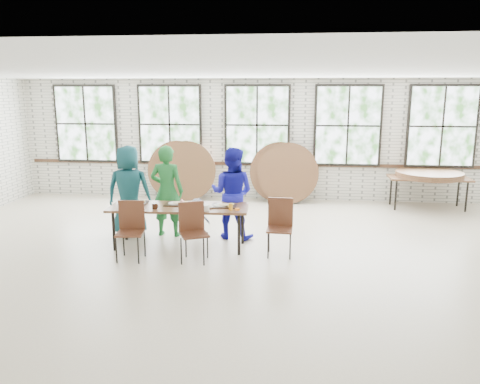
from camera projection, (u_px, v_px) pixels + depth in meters
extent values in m
plane|color=beige|center=(237.00, 260.00, 7.62)|extent=(12.00, 12.00, 0.00)
plane|color=white|center=(237.00, 70.00, 6.98)|extent=(12.00, 12.00, 0.00)
plane|color=silver|center=(257.00, 140.00, 11.67)|extent=(12.00, 0.00, 12.00)
plane|color=silver|center=(158.00, 286.00, 2.92)|extent=(12.00, 0.00, 12.00)
cube|color=#422819|center=(257.00, 164.00, 11.77)|extent=(11.80, 0.05, 0.08)
cube|color=black|center=(86.00, 124.00, 11.98)|extent=(1.62, 0.05, 1.97)
cube|color=white|center=(85.00, 124.00, 11.95)|extent=(1.50, 0.01, 1.85)
cube|color=black|center=(170.00, 124.00, 11.76)|extent=(1.62, 0.05, 1.97)
cube|color=white|center=(170.00, 124.00, 11.73)|extent=(1.50, 0.01, 1.85)
cube|color=black|center=(257.00, 125.00, 11.53)|extent=(1.62, 0.05, 1.97)
cube|color=white|center=(257.00, 125.00, 11.50)|extent=(1.50, 0.01, 1.85)
cube|color=black|center=(348.00, 126.00, 11.31)|extent=(1.62, 0.05, 1.97)
cube|color=white|center=(348.00, 126.00, 11.28)|extent=(1.50, 0.01, 1.85)
cube|color=black|center=(442.00, 126.00, 11.08)|extent=(1.62, 0.05, 1.97)
cube|color=white|center=(442.00, 126.00, 11.05)|extent=(1.50, 0.01, 1.85)
cube|color=brown|center=(179.00, 207.00, 8.11)|extent=(2.43, 0.89, 0.04)
cylinder|color=black|center=(114.00, 231.00, 8.01)|extent=(0.05, 0.05, 0.70)
cylinder|color=black|center=(126.00, 221.00, 8.59)|extent=(0.05, 0.05, 0.70)
cylinder|color=black|center=(239.00, 235.00, 7.79)|extent=(0.05, 0.05, 0.70)
cylinder|color=black|center=(243.00, 225.00, 8.37)|extent=(0.05, 0.05, 0.70)
cube|color=#532C1B|center=(130.00, 233.00, 7.54)|extent=(0.47, 0.45, 0.03)
cube|color=#532C1B|center=(132.00, 215.00, 7.67)|extent=(0.42, 0.08, 0.50)
cylinder|color=black|center=(116.00, 250.00, 7.44)|extent=(0.02, 0.02, 0.44)
cylinder|color=black|center=(124.00, 243.00, 7.77)|extent=(0.02, 0.02, 0.44)
cylinder|color=black|center=(138.00, 251.00, 7.41)|extent=(0.02, 0.02, 0.44)
cylinder|color=black|center=(145.00, 244.00, 7.74)|extent=(0.02, 0.02, 0.44)
cube|color=#532C1B|center=(194.00, 235.00, 7.47)|extent=(0.55, 0.54, 0.03)
cube|color=#532C1B|center=(191.00, 217.00, 7.59)|extent=(0.40, 0.20, 0.50)
cylinder|color=black|center=(181.00, 251.00, 7.37)|extent=(0.02, 0.02, 0.44)
cylinder|color=black|center=(186.00, 244.00, 7.70)|extent=(0.02, 0.02, 0.44)
cylinder|color=black|center=(204.00, 252.00, 7.34)|extent=(0.02, 0.02, 0.44)
cylinder|color=black|center=(207.00, 245.00, 7.67)|extent=(0.02, 0.02, 0.44)
cube|color=#532C1B|center=(280.00, 230.00, 7.74)|extent=(0.44, 0.42, 0.03)
cube|color=#532C1B|center=(281.00, 212.00, 7.87)|extent=(0.42, 0.05, 0.50)
cylinder|color=black|center=(268.00, 246.00, 7.64)|extent=(0.02, 0.02, 0.44)
cylinder|color=black|center=(269.00, 239.00, 7.97)|extent=(0.02, 0.02, 0.44)
cylinder|color=black|center=(290.00, 247.00, 7.60)|extent=(0.02, 0.02, 0.44)
cylinder|color=black|center=(290.00, 240.00, 7.93)|extent=(0.02, 0.02, 0.44)
imported|color=navy|center=(129.00, 190.00, 8.83)|extent=(0.88, 0.61, 1.71)
imported|color=#1D6E2E|center=(167.00, 191.00, 8.75)|extent=(0.65, 0.45, 1.72)
imported|color=#172948|center=(197.00, 218.00, 8.80)|extent=(0.49, 0.30, 0.73)
imported|color=#1818A8|center=(232.00, 193.00, 8.63)|extent=(0.95, 0.81, 1.70)
cube|color=brown|center=(429.00, 178.00, 10.85)|extent=(1.81, 0.78, 0.04)
cylinder|color=black|center=(396.00, 195.00, 10.74)|extent=(0.04, 0.04, 0.70)
cylinder|color=black|center=(391.00, 190.00, 11.27)|extent=(0.04, 0.04, 0.70)
cylinder|color=black|center=(467.00, 197.00, 10.58)|extent=(0.04, 0.04, 0.70)
cylinder|color=black|center=(458.00, 192.00, 11.11)|extent=(0.04, 0.04, 0.70)
cube|color=black|center=(135.00, 203.00, 8.30)|extent=(0.44, 0.33, 0.02)
cube|color=black|center=(178.00, 204.00, 8.22)|extent=(0.44, 0.33, 0.02)
cube|color=black|center=(224.00, 206.00, 8.09)|extent=(0.44, 0.33, 0.02)
cylinder|color=black|center=(155.00, 206.00, 7.92)|extent=(0.09, 0.09, 0.09)
cube|color=red|center=(182.00, 206.00, 7.92)|extent=(0.07, 0.06, 0.11)
cylinder|color=blue|center=(191.00, 205.00, 7.99)|extent=(0.07, 0.07, 0.10)
cylinder|color=orange|center=(231.00, 207.00, 7.83)|extent=(0.07, 0.07, 0.11)
cylinder|color=white|center=(204.00, 208.00, 7.80)|extent=(0.17, 0.17, 0.10)
ellipsoid|color=white|center=(184.00, 209.00, 7.81)|extent=(0.11, 0.11, 0.05)
ellipsoid|color=white|center=(210.00, 207.00, 7.97)|extent=(0.11, 0.11, 0.05)
cylinder|color=brown|center=(429.00, 176.00, 10.84)|extent=(1.50, 1.50, 0.04)
cylinder|color=brown|center=(429.00, 174.00, 10.83)|extent=(1.50, 1.50, 0.04)
cylinder|color=brown|center=(429.00, 172.00, 10.82)|extent=(1.50, 1.50, 0.04)
cylinder|color=brown|center=(177.00, 170.00, 11.78)|extent=(1.50, 0.35, 1.48)
cylinder|color=brown|center=(186.00, 171.00, 11.66)|extent=(1.50, 0.25, 1.49)
cylinder|color=brown|center=(280.00, 172.00, 11.52)|extent=(1.50, 0.37, 1.47)
cylinder|color=brown|center=(288.00, 173.00, 11.40)|extent=(1.50, 0.40, 1.47)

